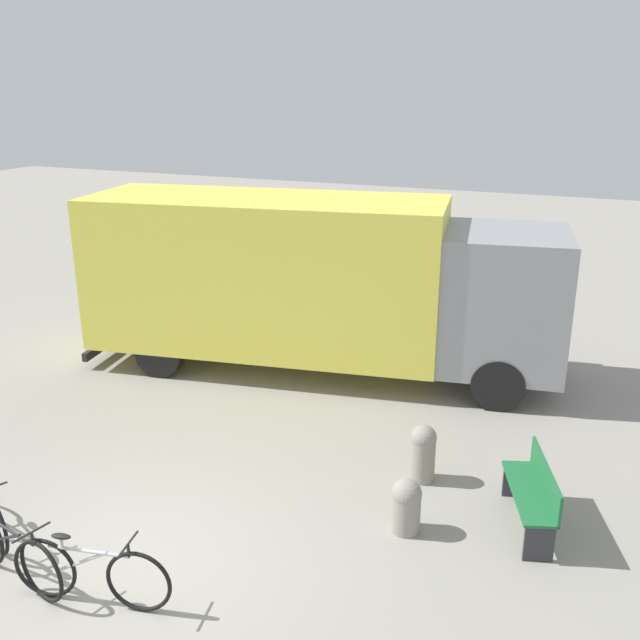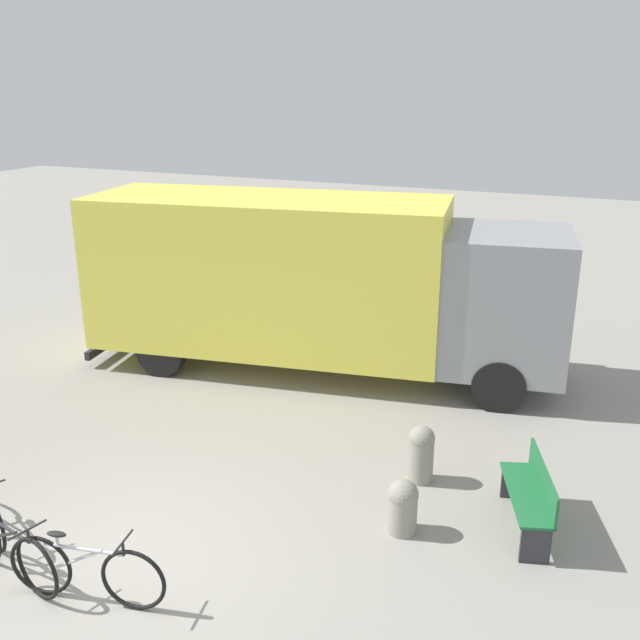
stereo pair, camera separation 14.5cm
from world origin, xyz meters
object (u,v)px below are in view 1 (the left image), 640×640
object	(u,v)px
delivery_truck	(313,279)
bicycle_middle	(12,551)
bollard_near_bench	(406,504)
bollard_far_bench	(423,451)
bicycle_far	(91,573)
park_bench	(534,493)

from	to	relation	value
delivery_truck	bicycle_middle	xyz separation A→B (m)	(-0.62, -6.84, -1.38)
bollard_near_bench	bollard_far_bench	bearing A→B (deg)	95.63
bicycle_middle	delivery_truck	bearing A→B (deg)	97.62
bicycle_far	bollard_near_bench	xyz separation A→B (m)	(2.65, 2.50, -0.01)
bollard_near_bench	bollard_far_bench	size ratio (longest dim) A/B	0.86
delivery_truck	bicycle_middle	distance (m)	7.01
bollard_near_bench	bollard_far_bench	distance (m)	1.23
bollard_far_bench	delivery_truck	bearing A→B (deg)	133.59
delivery_truck	bollard_far_bench	size ratio (longest dim) A/B	10.94
delivery_truck	bicycle_far	world-z (taller)	delivery_truck
bicycle_middle	bollard_near_bench	distance (m)	4.47
bollard_near_bench	park_bench	bearing A→B (deg)	25.94
delivery_truck	park_bench	xyz separation A→B (m)	(4.46, -3.63, -1.29)
bicycle_far	bicycle_middle	bearing A→B (deg)	170.94
bicycle_middle	bicycle_far	bearing A→B (deg)	14.68
park_bench	bollard_far_bench	xyz separation A→B (m)	(-1.52, 0.54, -0.03)
delivery_truck	park_bench	world-z (taller)	delivery_truck
bicycle_far	bollard_near_bench	distance (m)	3.64
delivery_truck	bollard_far_bench	distance (m)	4.47
park_bench	bicycle_far	bearing A→B (deg)	109.28
bicycle_middle	bicycle_far	distance (m)	1.04
bicycle_middle	bicycle_far	world-z (taller)	same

